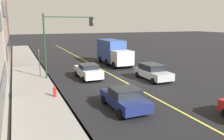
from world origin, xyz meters
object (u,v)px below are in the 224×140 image
at_px(car_navy, 125,98).
at_px(fire_hydrant, 55,92).
at_px(car_white, 88,71).
at_px(street_sign_post, 39,61).
at_px(car_silver, 153,72).
at_px(traffic_light_mast, 63,34).
at_px(truck_blue, 113,52).

bearing_deg(car_navy, fire_hydrant, 44.61).
xyz_separation_m(car_white, fire_hydrant, (-5.20, 4.19, -0.30)).
relative_size(car_navy, street_sign_post, 1.37).
relative_size(car_silver, street_sign_post, 1.46).
bearing_deg(car_navy, traffic_light_mast, 10.08).
height_order(car_white, traffic_light_mast, traffic_light_mast).
bearing_deg(car_navy, car_white, -1.90).
bearing_deg(street_sign_post, traffic_light_mast, -112.95).
height_order(car_silver, fire_hydrant, car_silver).
bearing_deg(car_white, truck_blue, -40.44).
height_order(car_silver, car_white, car_silver).
distance_m(car_navy, fire_hydrant, 5.54).
relative_size(traffic_light_mast, fire_hydrant, 6.83).
bearing_deg(traffic_light_mast, car_silver, -117.82).
height_order(car_silver, traffic_light_mast, traffic_light_mast).
bearing_deg(traffic_light_mast, fire_hydrant, 162.10).
bearing_deg(truck_blue, traffic_light_mast, 124.58).
height_order(car_white, fire_hydrant, car_white).
relative_size(car_white, truck_blue, 0.61).
xyz_separation_m(truck_blue, traffic_light_mast, (-5.21, 7.56, 2.72)).
bearing_deg(car_silver, traffic_light_mast, 62.18).
relative_size(car_white, car_navy, 1.06).
relative_size(car_white, traffic_light_mast, 0.69).
xyz_separation_m(car_navy, truck_blue, (15.51, -5.73, 0.98)).
height_order(car_navy, street_sign_post, street_sign_post).
xyz_separation_m(car_silver, car_white, (2.99, 5.72, -0.04)).
bearing_deg(fire_hydrant, traffic_light_mast, -17.90).
bearing_deg(fire_hydrant, street_sign_post, 2.37).
distance_m(car_silver, traffic_light_mast, 9.59).
xyz_separation_m(traffic_light_mast, fire_hydrant, (-6.36, 2.05, -3.96)).
distance_m(car_silver, truck_blue, 9.41).
bearing_deg(car_silver, fire_hydrant, 102.58).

